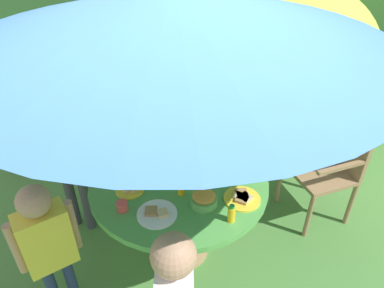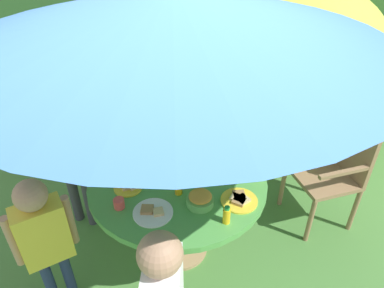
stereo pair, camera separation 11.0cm
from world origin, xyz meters
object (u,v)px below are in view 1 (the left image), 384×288
(plate_far_right, at_px, (216,151))
(juice_bottle_center_back, at_px, (181,187))
(cup_far, at_px, (157,180))
(juice_bottle_mid_right, at_px, (200,133))
(plate_mid_left, at_px, (165,158))
(child_in_pink_shirt, at_px, (66,145))
(patio_umbrella, at_px, (174,13))
(wooden_chair, at_px, (331,161))
(plate_near_right, at_px, (242,198))
(plate_near_left, at_px, (130,188))
(child_in_grey_shirt, at_px, (146,116))
(dome_tent, at_px, (286,56))
(plate_back_edge, at_px, (157,214))
(juice_bottle_far_left, at_px, (231,214))
(cup_near, at_px, (122,206))
(potted_plant, at_px, (29,136))
(child_in_yellow_shirt, at_px, (46,239))
(juice_bottle_front_edge, at_px, (192,142))
(snack_bowl, at_px, (204,199))
(juice_bottle_center_front, at_px, (256,169))
(garden_table, at_px, (179,193))

(plate_far_right, height_order, juice_bottle_center_back, juice_bottle_center_back)
(cup_far, bearing_deg, juice_bottle_mid_right, 67.75)
(plate_mid_left, distance_m, plate_far_right, 0.40)
(child_in_pink_shirt, bearing_deg, patio_umbrella, 0.00)
(plate_far_right, bearing_deg, wooden_chair, 13.45)
(child_in_pink_shirt, bearing_deg, plate_near_right, -3.11)
(plate_near_left, relative_size, plate_near_right, 0.81)
(child_in_grey_shirt, bearing_deg, dome_tent, 109.42)
(plate_near_left, xyz_separation_m, cup_far, (0.17, 0.07, 0.02))
(plate_near_right, xyz_separation_m, cup_far, (-0.58, 0.09, 0.02))
(wooden_chair, xyz_separation_m, plate_back_edge, (-1.30, -0.93, 0.20))
(juice_bottle_far_left, height_order, cup_near, juice_bottle_far_left)
(child_in_grey_shirt, height_order, plate_mid_left, child_in_grey_shirt)
(wooden_chair, bearing_deg, potted_plant, -124.34)
(potted_plant, xyz_separation_m, plate_mid_left, (1.58, -0.81, 0.43))
(child_in_pink_shirt, bearing_deg, plate_back_edge, -22.72)
(dome_tent, xyz_separation_m, child_in_grey_shirt, (-1.38, -1.43, -0.06))
(patio_umbrella, height_order, wooden_chair, patio_umbrella)
(child_in_grey_shirt, bearing_deg, patio_umbrella, -0.00)
(juice_bottle_mid_right, xyz_separation_m, cup_near, (-0.42, -0.87, -0.02))
(child_in_pink_shirt, relative_size, juice_bottle_center_back, 10.77)
(child_in_pink_shirt, relative_size, child_in_yellow_shirt, 1.20)
(plate_mid_left, relative_size, plate_near_right, 0.83)
(potted_plant, relative_size, child_in_yellow_shirt, 0.54)
(child_in_yellow_shirt, height_order, juice_bottle_front_edge, child_in_yellow_shirt)
(child_in_grey_shirt, relative_size, plate_mid_left, 6.07)
(plate_back_edge, height_order, juice_bottle_center_back, juice_bottle_center_back)
(potted_plant, distance_m, cup_near, 2.00)
(plate_near_right, height_order, juice_bottle_front_edge, juice_bottle_front_edge)
(wooden_chair, bearing_deg, plate_far_right, -102.13)
(plate_near_left, bearing_deg, juice_bottle_center_back, -1.10)
(plate_near_left, relative_size, plate_back_edge, 0.77)
(child_in_yellow_shirt, bearing_deg, snack_bowl, -18.24)
(juice_bottle_front_edge, xyz_separation_m, cup_far, (-0.20, -0.46, -0.02))
(cup_near, bearing_deg, child_in_pink_shirt, 137.06)
(juice_bottle_center_back, distance_m, juice_bottle_front_edge, 0.54)
(plate_far_right, xyz_separation_m, juice_bottle_far_left, (0.12, -0.71, 0.05))
(potted_plant, relative_size, plate_far_right, 2.96)
(child_in_yellow_shirt, relative_size, juice_bottle_center_back, 8.98)
(child_in_pink_shirt, xyz_separation_m, plate_near_right, (1.31, -0.36, -0.09))
(child_in_yellow_shirt, bearing_deg, wooden_chair, -7.87)
(plate_near_left, height_order, plate_back_edge, same)
(dome_tent, distance_m, cup_far, 2.56)
(juice_bottle_mid_right, bearing_deg, plate_back_edge, -102.60)
(juice_bottle_center_front, xyz_separation_m, juice_bottle_mid_right, (-0.43, 0.45, -0.01))
(juice_bottle_center_back, xyz_separation_m, cup_near, (-0.35, -0.18, -0.02))
(child_in_grey_shirt, bearing_deg, juice_bottle_center_back, -2.03)
(wooden_chair, height_order, snack_bowl, wooden_chair)
(snack_bowl, xyz_separation_m, cup_near, (-0.50, -0.10, -0.01))
(garden_table, xyz_separation_m, juice_bottle_center_front, (0.54, 0.09, 0.20))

